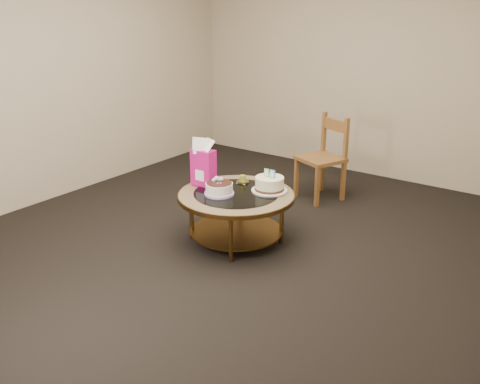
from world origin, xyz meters
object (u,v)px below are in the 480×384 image
Objects in this scene: decorated_cake at (219,189)px; coffee_table at (236,201)px; cream_cake at (269,184)px; dining_chair at (323,157)px; gift_bag at (203,163)px.

coffee_table is at bearing 51.87° from decorated_cake.
coffee_table is 0.33m from cream_cake.
dining_chair is at bearing 93.21° from cream_cake.
decorated_cake is 0.81× the size of cream_cake.
decorated_cake is at bearing -24.18° from gift_bag.
dining_chair reaches higher than decorated_cake.
coffee_table is 1.14× the size of dining_chair.
dining_chair reaches higher than cream_cake.
decorated_cake is at bearing -74.64° from dining_chair.
decorated_cake is 0.29× the size of dining_chair.
coffee_table is at bearing -71.53° from dining_chair.
coffee_table is at bearing -137.12° from cream_cake.
dining_chair is at bearing 82.78° from decorated_cake.
cream_cake is 0.74× the size of gift_bag.
gift_bag is (-0.56, -0.21, 0.15)m from cream_cake.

